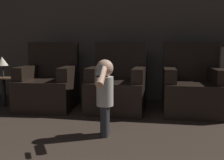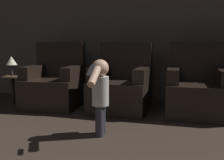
# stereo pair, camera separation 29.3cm
# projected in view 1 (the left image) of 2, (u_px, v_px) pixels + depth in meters

# --- Properties ---
(wall_back) EXTENTS (8.40, 0.05, 2.60)m
(wall_back) POSITION_uv_depth(u_px,v_px,m) (106.00, 28.00, 4.52)
(wall_back) COLOR #51493F
(wall_back) RESTS_ON ground_plane
(armchair_left) EXTENTS (0.86, 0.88, 1.03)m
(armchair_left) POSITION_uv_depth(u_px,v_px,m) (49.00, 85.00, 3.93)
(armchair_left) COLOR black
(armchair_left) RESTS_ON ground_plane
(armchair_middle) EXTENTS (0.87, 0.90, 1.03)m
(armchair_middle) POSITION_uv_depth(u_px,v_px,m) (118.00, 87.00, 3.78)
(armchair_middle) COLOR black
(armchair_middle) RESTS_ON ground_plane
(armchair_right) EXTENTS (0.84, 0.87, 1.03)m
(armchair_right) POSITION_uv_depth(u_px,v_px,m) (192.00, 89.00, 3.63)
(armchair_right) COLOR black
(armchair_right) RESTS_ON ground_plane
(person_toddler) EXTENTS (0.18, 0.57, 0.82)m
(person_toddler) POSITION_uv_depth(u_px,v_px,m) (105.00, 91.00, 2.64)
(person_toddler) COLOR #28282D
(person_toddler) RESTS_ON ground_plane
(side_table) EXTENTS (0.36, 0.36, 0.48)m
(side_table) POSITION_uv_depth(u_px,v_px,m) (3.00, 83.00, 3.97)
(side_table) COLOR black
(side_table) RESTS_ON ground_plane
(lamp) EXTENTS (0.18, 0.18, 0.32)m
(lamp) POSITION_uv_depth(u_px,v_px,m) (2.00, 62.00, 3.92)
(lamp) COLOR #262626
(lamp) RESTS_ON side_table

